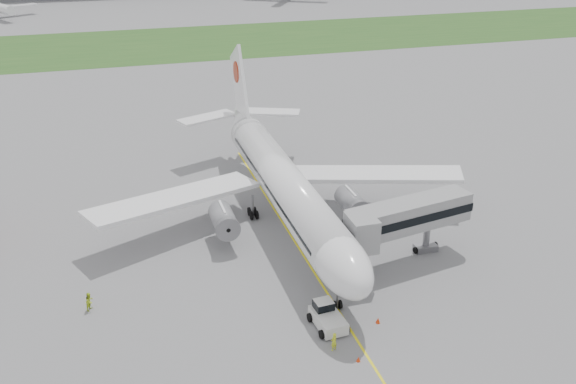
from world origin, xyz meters
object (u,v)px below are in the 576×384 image
object	(u,v)px
ground_crew_near	(334,342)
pushback_tug	(327,316)
jet_bridge	(403,218)
airliner	(282,180)

from	to	relation	value
ground_crew_near	pushback_tug	bearing A→B (deg)	-125.25
jet_bridge	ground_crew_near	world-z (taller)	jet_bridge
airliner	ground_crew_near	xyz separation A→B (m)	(-2.55, -25.81, -4.75)
airliner	pushback_tug	world-z (taller)	airliner
pushback_tug	jet_bridge	bearing A→B (deg)	32.13
ground_crew_near	airliner	bearing A→B (deg)	-120.74
jet_bridge	pushback_tug	bearing A→B (deg)	-153.98
pushback_tug	ground_crew_near	xyz separation A→B (m)	(-0.67, -3.73, -0.09)
pushback_tug	jet_bridge	size ratio (longest dim) A/B	0.28
ground_crew_near	jet_bridge	bearing A→B (deg)	-159.95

